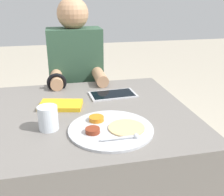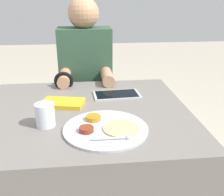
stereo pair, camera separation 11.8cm
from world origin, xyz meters
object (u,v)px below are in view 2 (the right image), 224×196
Objects in this scene: thali_tray at (106,128)px; drinking_glass at (45,115)px; person_diner at (87,95)px; red_notebook at (63,103)px; tablet_device at (117,95)px.

thali_tray is 0.25m from drinking_glass.
person_diner reaches higher than drinking_glass.
red_notebook reaches higher than tablet_device.
tablet_device is 0.45m from drinking_glass.
drinking_glass is at bearing -104.19° from red_notebook.
thali_tray is at bearing -14.73° from drinking_glass.
tablet_device is at bearing 43.54° from drinking_glass.
red_notebook is at bearing -159.81° from tablet_device.
red_notebook is 0.18× the size of person_diner.
person_diner is (-0.07, 0.80, -0.16)m from thali_tray.
person_diner is at bearing 94.95° from thali_tray.
tablet_device is 0.21× the size of person_diner.
thali_tray is at bearing -55.84° from red_notebook.
drinking_glass is (-0.24, 0.06, 0.04)m from thali_tray.
red_notebook is at bearing 124.16° from thali_tray.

